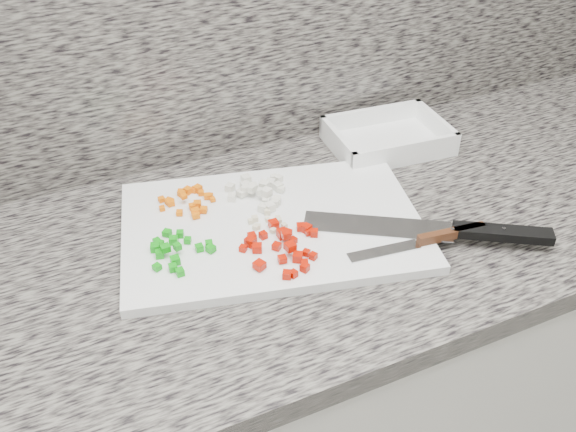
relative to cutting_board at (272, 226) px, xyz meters
name	(u,v)px	position (x,y,z in m)	size (l,w,h in m)	color
cabinet	(259,418)	(-0.05, -0.02, -0.48)	(3.92, 0.62, 0.86)	silver
countertop	(252,252)	(-0.05, -0.02, -0.03)	(3.96, 0.64, 0.04)	slate
backsplash	(180,9)	(-0.05, 0.28, 0.29)	(3.92, 0.02, 0.60)	slate
cutting_board	(272,226)	(0.00, 0.00, 0.00)	(0.50, 0.33, 0.02)	white
carrot_pile	(189,201)	(-0.11, 0.11, 0.01)	(0.10, 0.10, 0.02)	#E76405
onion_pile	(260,191)	(0.01, 0.08, 0.02)	(0.12, 0.12, 0.03)	silver
green_pepper_pile	(174,249)	(-0.17, -0.01, 0.02)	(0.11, 0.12, 0.02)	#0D940F
red_pepper_pile	(282,244)	(-0.01, -0.07, 0.02)	(0.14, 0.14, 0.02)	#AD1102
garlic_pile	(267,221)	(-0.01, 0.00, 0.01)	(0.06, 0.06, 0.01)	beige
chef_knife	(459,231)	(0.27, -0.16, 0.01)	(0.37, 0.25, 0.02)	silver
paring_knife	(435,238)	(0.22, -0.16, 0.01)	(0.24, 0.05, 0.02)	silver
tray	(388,139)	(0.33, 0.16, 0.01)	(0.25, 0.19, 0.05)	white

